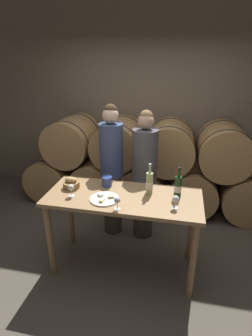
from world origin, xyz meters
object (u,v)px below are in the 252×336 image
person_left (112,171)px  wine_bottle_white (149,183)px  person_right (144,176)px  blue_crock (107,181)px  wine_glass_far_left (71,188)px  wine_glass_center (176,199)px  wine_bottle_red (178,187)px  wine_glass_left (117,200)px  cheese_plate (104,199)px  tasting_table (123,207)px  bread_basket (71,184)px

person_left → wine_bottle_white: (0.53, -0.52, 0.13)m
person_right → blue_crock: (-0.35, -0.45, 0.12)m
wine_glass_far_left → wine_bottle_white: bearing=16.3°
person_left → wine_glass_center: person_left is taller
wine_bottle_red → wine_glass_left: wine_bottle_red is taller
wine_glass_far_left → cheese_plate: bearing=-0.2°
wine_bottle_red → wine_glass_left: bearing=-146.4°
tasting_table → person_right: (0.12, 0.63, 0.08)m
person_right → bread_basket: size_ratio=9.45×
wine_bottle_white → wine_glass_far_left: (-0.76, -0.22, -0.02)m
wine_bottle_white → bread_basket: bearing=-176.7°
person_left → wine_bottle_red: size_ratio=5.45×
wine_bottle_red → wine_glass_far_left: (-1.04, -0.21, -0.02)m
person_left → cheese_plate: bearing=-80.8°
cheese_plate → wine_glass_center: 0.69m
person_left → wine_bottle_red: bearing=-32.9°
tasting_table → wine_glass_far_left: (-0.51, -0.11, 0.23)m
wine_bottle_red → blue_crock: bearing=174.0°
wine_glass_left → cheese_plate: bearing=138.1°
blue_crock → wine_glass_center: wine_glass_center is taller
cheese_plate → wine_glass_far_left: wine_glass_far_left is taller
person_left → bread_basket: bearing=-117.4°
person_right → wine_glass_center: size_ratio=12.90×
tasting_table → wine_bottle_red: wine_bottle_red is taller
blue_crock → cheese_plate: 0.30m
person_right → wine_glass_left: size_ratio=12.90×
wine_glass_center → wine_bottle_white: bearing=138.9°
tasting_table → person_left: person_left is taller
wine_bottle_white → wine_glass_far_left: wine_bottle_white is taller
person_left → wine_glass_far_left: (-0.22, -0.74, 0.11)m
person_right → wine_glass_left: bearing=-98.3°
person_right → cheese_plate: size_ratio=5.74×
blue_crock → wine_bottle_white: bearing=-8.5°
person_left → bread_basket: size_ratio=9.74×
wine_bottle_white → blue_crock: size_ratio=2.85×
cheese_plate → tasting_table: bearing=34.3°
tasting_table → cheese_plate: 0.25m
tasting_table → wine_bottle_white: (0.25, 0.11, 0.25)m
wine_glass_far_left → wine_glass_left: 0.53m
person_left → blue_crock: 0.46m
person_left → wine_bottle_white: person_left is taller
blue_crock → wine_bottle_red: bearing=-6.0°
tasting_table → blue_crock: blue_crock is taller
person_left → blue_crock: size_ratio=15.00×
bread_basket → wine_glass_center: wine_glass_center is taller
wine_glass_center → wine_glass_left: bearing=-166.1°
blue_crock → bread_basket: (-0.36, -0.12, -0.01)m
person_left → cheese_plate: 0.75m
cheese_plate → wine_glass_left: 0.23m
person_right → wine_glass_left: person_right is taller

